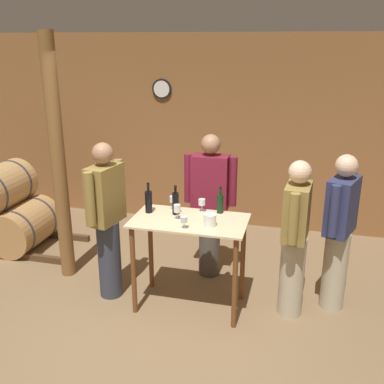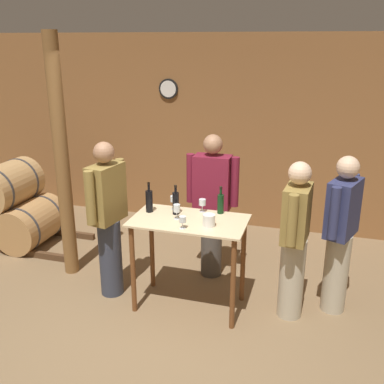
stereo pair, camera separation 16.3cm
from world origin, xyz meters
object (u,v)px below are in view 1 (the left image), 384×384
Objects in this scene: wine_bottle_center at (220,203)px; wine_glass_near_right at (184,220)px; wine_glass_near_center at (177,209)px; wine_bottle_far_left at (149,201)px; person_visitor_bearded at (295,237)px; person_host at (339,230)px; wine_glass_near_left at (173,200)px; wine_glass_far_side at (202,203)px; ice_bucket at (210,220)px; wooden_post at (58,162)px; wine_bottle_left at (175,203)px; person_visitor_with_scarf at (107,218)px; person_visitor_near_door at (210,203)px.

wine_glass_near_right is (-0.24, -0.48, -0.02)m from wine_bottle_center.
wine_bottle_far_left is at bearing 162.18° from wine_glass_near_center.
person_visitor_bearded is at bearing -10.04° from wine_bottle_center.
person_host is (1.86, 0.26, -0.23)m from wine_bottle_far_left.
person_host is at bearing 4.40° from wine_glass_near_left.
wine_glass_far_side is 0.37m from ice_bucket.
person_host is (1.35, 0.11, -0.21)m from wine_glass_far_side.
wooden_post is 1.41m from wine_bottle_left.
wine_glass_near_left is 0.70m from person_visitor_with_scarf.
person_visitor_near_door is (0.22, 0.60, -0.20)m from wine_bottle_left.
person_host is at bearing 8.84° from person_visitor_with_scarf.
wine_glass_far_side is at bearing -175.15° from wine_bottle_center.
person_visitor_near_door is at bearing 76.70° from wine_glass_near_center.
wine_glass_far_side is (0.24, 0.13, -0.02)m from wine_bottle_left.
wine_bottle_center is 2.39× the size of ice_bucket.
wine_bottle_center is 0.48m from wine_glass_near_left.
person_visitor_near_door is at bearing 37.61° from person_visitor_with_scarf.
person_visitor_near_door is (-1.36, 0.35, 0.03)m from person_host.
wine_glass_far_side is (1.61, -0.05, -0.30)m from wooden_post.
person_host is at bearing 20.61° from ice_bucket.
wine_bottle_far_left is 1.47m from person_visitor_bearded.
person_visitor_near_door is at bearing 14.50° from wooden_post.
person_visitor_with_scarf reaches higher than wine_glass_near_left.
wine_glass_near_right is at bearing -13.92° from person_visitor_with_scarf.
wine_glass_near_left is 0.09× the size of person_host.
person_visitor_near_door reaches higher than wine_bottle_left.
wooden_post is 3.00m from person_host.
wine_bottle_far_left is at bearing 145.57° from wine_glass_near_right.
wine_bottle_center is at bearing 85.47° from ice_bucket.
wine_glass_near_center is at bearing -12.23° from wooden_post.
wooden_post reaches higher than wine_glass_near_center.
wine_bottle_far_left is at bearing -163.66° from wine_glass_far_side.
ice_bucket is at bearing -159.39° from person_host.
wine_bottle_far_left is 0.19× the size of person_visitor_near_door.
wine_glass_near_left reaches higher than ice_bucket.
wine_bottle_center is 1.86× the size of wine_glass_near_center.
person_host is at bearing 22.09° from wine_glass_near_right.
wine_glass_near_center is 0.35m from ice_bucket.
wine_glass_far_side is 0.09× the size of person_visitor_bearded.
wine_bottle_far_left is 1.03× the size of wine_bottle_left.
wine_glass_near_left is at bearing -2.96° from wooden_post.
wine_bottle_left reaches higher than wine_glass_far_side.
wooden_post is 9.70× the size of wine_bottle_center.
ice_bucket is at bearing -164.29° from person_visitor_bearded.
wine_bottle_center is at bearing -175.28° from person_host.
wine_glass_near_center is at bearing -17.82° from wine_bottle_far_left.
person_visitor_bearded is (1.23, -0.10, -0.23)m from wine_glass_near_left.
wine_bottle_left is at bearing -171.19° from person_host.
wine_glass_near_right is 1.07m from person_visitor_bearded.
wooden_post is 18.71× the size of wine_glass_near_left.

